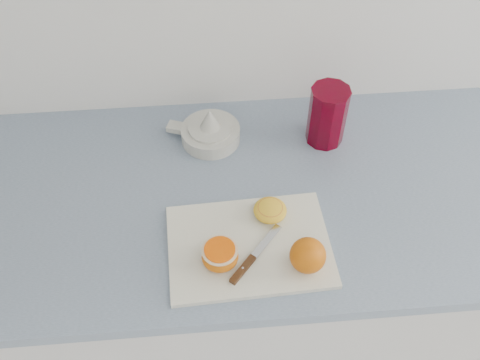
# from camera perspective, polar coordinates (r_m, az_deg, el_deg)

# --- Properties ---
(counter) EXTENTS (2.50, 0.64, 0.89)m
(counter) POSITION_cam_1_polar(r_m,az_deg,el_deg) (1.58, 5.01, -11.02)
(counter) COLOR silver
(counter) RESTS_ON ground
(cutting_board) EXTENTS (0.34, 0.25, 0.01)m
(cutting_board) POSITION_cam_1_polar(r_m,az_deg,el_deg) (1.10, 0.99, -7.04)
(cutting_board) COLOR silver
(cutting_board) RESTS_ON counter
(whole_orange) EXTENTS (0.07, 0.07, 0.07)m
(whole_orange) POSITION_cam_1_polar(r_m,az_deg,el_deg) (1.05, 7.24, -7.98)
(whole_orange) COLOR #CB6A16
(whole_orange) RESTS_ON cutting_board
(half_orange) EXTENTS (0.07, 0.07, 0.05)m
(half_orange) POSITION_cam_1_polar(r_m,az_deg,el_deg) (1.06, -2.15, -8.05)
(half_orange) COLOR #CB6A16
(half_orange) RESTS_ON cutting_board
(squeezed_shell) EXTENTS (0.07, 0.07, 0.03)m
(squeezed_shell) POSITION_cam_1_polar(r_m,az_deg,el_deg) (1.13, 3.23, -3.22)
(squeezed_shell) COLOR yellow
(squeezed_shell) RESTS_ON cutting_board
(paring_knife) EXTENTS (0.12, 0.14, 0.01)m
(paring_knife) POSITION_cam_1_polar(r_m,az_deg,el_deg) (1.07, 0.76, -8.97)
(paring_knife) COLOR #442114
(paring_knife) RESTS_ON cutting_board
(citrus_juicer) EXTENTS (0.18, 0.14, 0.10)m
(citrus_juicer) POSITION_cam_1_polar(r_m,az_deg,el_deg) (1.29, -3.24, 5.20)
(citrus_juicer) COLOR silver
(citrus_juicer) RESTS_ON counter
(red_tumbler) EXTENTS (0.09, 0.09, 0.15)m
(red_tumbler) POSITION_cam_1_polar(r_m,az_deg,el_deg) (1.28, 9.27, 6.62)
(red_tumbler) COLOR #5B0012
(red_tumbler) RESTS_ON counter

